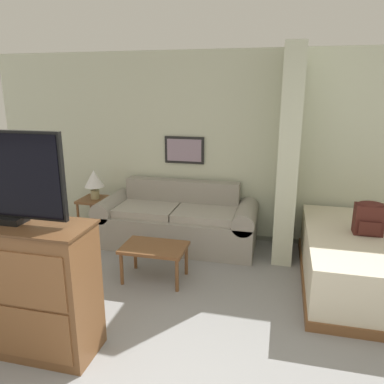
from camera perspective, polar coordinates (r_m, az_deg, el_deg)
The scene contains 10 objects.
wall_back at distance 5.28m, azimuth 4.91°, elevation 6.66°, with size 6.91×0.16×2.60m.
wall_partition_pillar at distance 4.78m, azimuth 14.43°, elevation 5.35°, with size 0.24×0.78×2.60m.
couch at distance 5.18m, azimuth -2.28°, elevation -4.56°, with size 2.17×0.84×0.85m.
coffee_table at distance 4.26m, azimuth -5.75°, elevation -8.82°, with size 0.71×0.48×0.41m.
side_table at distance 5.60m, azimuth -14.43°, elevation -1.94°, with size 0.44×0.44×0.57m.
table_lamp at distance 5.50m, azimuth -14.69°, elevation 1.78°, with size 0.28×0.28×0.42m.
tv_dresser at distance 3.43m, azimuth -24.88°, elevation -12.98°, with size 1.28×0.47×1.11m.
tv at distance 3.12m, azimuth -26.77°, elevation 2.03°, with size 1.00×0.16×0.71m.
bed at distance 4.57m, azimuth 26.26°, elevation -9.38°, with size 1.53×1.99×0.60m.
backpack at distance 4.40m, azimuth 25.35°, elevation -3.50°, with size 0.29×0.21×0.36m.
Camera 1 is at (0.79, -1.57, 2.11)m, focal length 35.00 mm.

